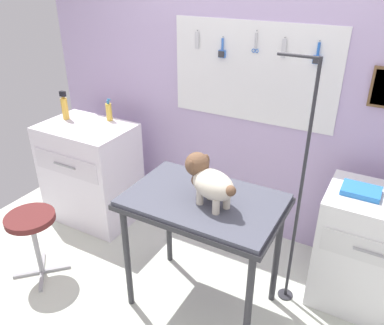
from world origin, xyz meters
name	(u,v)px	position (x,y,z in m)	size (l,w,h in m)	color
ground	(170,321)	(0.00, 0.00, -0.02)	(4.40, 4.00, 0.04)	silver
rear_wall_panel	(250,106)	(0.00, 1.28, 1.16)	(4.00, 0.11, 2.30)	#BAA4D0
grooming_table	(203,210)	(0.12, 0.25, 0.79)	(1.00, 0.65, 0.88)	#2D2D33
grooming_arm	(298,202)	(0.62, 0.60, 0.82)	(0.30, 0.11, 1.75)	#2D2D33
dog	(208,180)	(0.16, 0.22, 1.04)	(0.41, 0.28, 0.30)	beige
counter_left	(91,173)	(-1.30, 0.72, 0.47)	(0.80, 0.58, 0.93)	white
cabinet_right	(370,252)	(1.11, 0.83, 0.43)	(0.68, 0.54, 0.86)	white
stool	(32,226)	(-1.13, -0.11, 0.45)	(0.36, 0.36, 0.55)	#9E9EA3
conditioner_bottle	(109,112)	(-1.19, 0.93, 1.02)	(0.05, 0.05, 0.20)	gold
pump_bottle_white	(65,107)	(-1.56, 0.76, 1.05)	(0.06, 0.06, 0.26)	gold
supply_tray	(361,191)	(0.97, 0.83, 0.88)	(0.24, 0.18, 0.04)	blue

